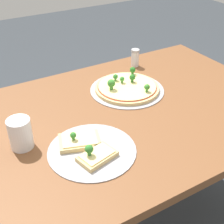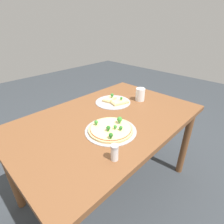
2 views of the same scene
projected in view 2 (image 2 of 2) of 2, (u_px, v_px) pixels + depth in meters
name	position (u px, v px, depth m)	size (l,w,h in m)	color
ground_plane	(108.00, 186.00, 1.63)	(8.00, 8.00, 0.00)	#33383D
dining_table	(107.00, 127.00, 1.33)	(1.39, 0.90, 0.74)	brown
pizza_tray_whole	(111.00, 129.00, 1.12)	(0.33, 0.33, 0.07)	#A3A3A8
pizza_tray_slice	(114.00, 101.00, 1.52)	(0.30, 0.30, 0.06)	#A3A3A8
drinking_cup	(140.00, 94.00, 1.53)	(0.08, 0.08, 0.11)	white
condiment_shaker	(115.00, 152.00, 0.88)	(0.04, 0.04, 0.09)	silver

